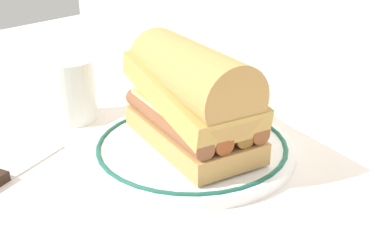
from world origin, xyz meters
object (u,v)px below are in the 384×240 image
at_px(plate, 192,147).
at_px(drinking_glass, 72,94).
at_px(sausage_sandwich, 192,96).
at_px(butter_knife, 8,174).

relative_size(plate, drinking_glass, 2.89).
bearing_deg(drinking_glass, sausage_sandwich, 9.72).
distance_m(plate, drinking_glass, 0.20).
bearing_deg(butter_knife, plate, 57.16).
distance_m(plate, sausage_sandwich, 0.07).
xyz_separation_m(plate, butter_knife, (-0.12, -0.18, -0.00)).
height_order(sausage_sandwich, butter_knife, sausage_sandwich).
relative_size(sausage_sandwich, butter_knife, 1.45).
bearing_deg(sausage_sandwich, drinking_glass, -152.05).
relative_size(plate, butter_knife, 1.76).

